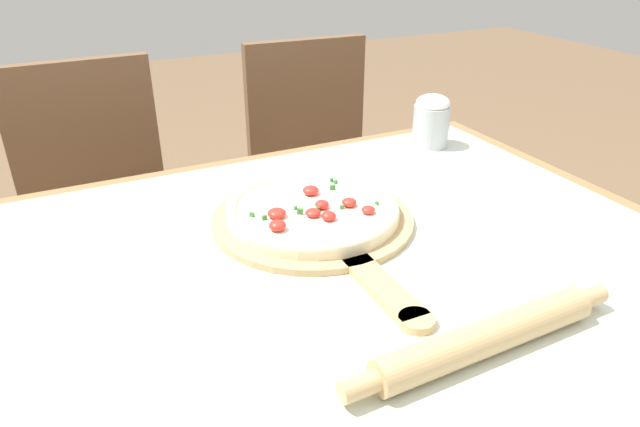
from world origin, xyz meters
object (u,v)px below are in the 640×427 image
rolling_pin (486,337)px  pizza (312,209)px  pizza_peel (317,223)px  chair_left (102,209)px  chair_right (317,168)px  flour_cup (431,120)px

rolling_pin → pizza: bearing=96.4°
pizza_peel → rolling_pin: bearing=-83.3°
rolling_pin → chair_left: chair_left is taller
chair_left → chair_right: size_ratio=1.00×
chair_left → chair_right: (0.64, -0.00, 0.00)m
chair_left → flour_cup: bearing=-33.8°
pizza_peel → chair_left: size_ratio=0.58×
pizza → rolling_pin: bearing=-83.6°
rolling_pin → flour_cup: (0.37, 0.62, 0.04)m
pizza → rolling_pin: pizza is taller
pizza_peel → flour_cup: flour_cup is taller
rolling_pin → chair_right: bearing=75.0°
chair_left → flour_cup: 0.89m
chair_left → flour_cup: (0.72, -0.45, 0.28)m
pizza → chair_right: (0.33, 0.67, -0.24)m
pizza_peel → chair_left: (-0.31, 0.69, -0.22)m
pizza → chair_left: chair_left is taller
rolling_pin → chair_left: 1.15m
rolling_pin → chair_left: (-0.35, 1.07, -0.24)m
pizza → flour_cup: (0.41, 0.23, 0.04)m
pizza → flour_cup: size_ratio=2.49×
pizza_peel → chair_right: size_ratio=0.58×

